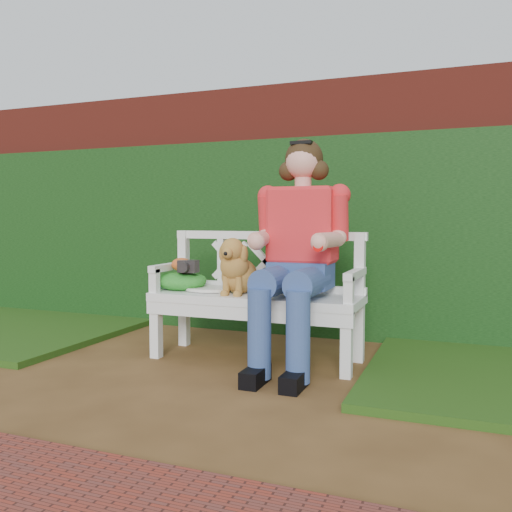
% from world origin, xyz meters
% --- Properties ---
extents(ground, '(60.00, 60.00, 0.00)m').
position_xyz_m(ground, '(0.00, 0.00, 0.00)').
color(ground, '#4B3118').
extents(brick_wall, '(10.00, 0.30, 2.20)m').
position_xyz_m(brick_wall, '(0.00, 1.90, 1.10)').
color(brick_wall, maroon).
rests_on(brick_wall, ground).
extents(ivy_hedge, '(10.00, 0.18, 1.70)m').
position_xyz_m(ivy_hedge, '(0.00, 1.68, 0.85)').
color(ivy_hedge, '#1D4D18').
rests_on(ivy_hedge, ground).
extents(garden_bench, '(1.60, 0.65, 0.48)m').
position_xyz_m(garden_bench, '(0.29, 0.73, 0.24)').
color(garden_bench, white).
rests_on(garden_bench, ground).
extents(seated_woman, '(0.70, 0.93, 1.62)m').
position_xyz_m(seated_woman, '(0.63, 0.71, 0.81)').
color(seated_woman, '#DE4470').
rests_on(seated_woman, ground).
extents(dog, '(0.32, 0.40, 0.41)m').
position_xyz_m(dog, '(0.18, 0.68, 0.68)').
color(dog, '#BA7651').
rests_on(dog, garden_bench).
extents(tennis_racket, '(0.75, 0.51, 0.03)m').
position_xyz_m(tennis_racket, '(-0.12, 0.74, 0.50)').
color(tennis_racket, white).
rests_on(tennis_racket, garden_bench).
extents(green_bag, '(0.42, 0.34, 0.14)m').
position_xyz_m(green_bag, '(-0.31, 0.72, 0.55)').
color(green_bag, '#227A1F').
rests_on(green_bag, garden_bench).
extents(camera_item, '(0.15, 0.12, 0.09)m').
position_xyz_m(camera_item, '(-0.23, 0.69, 0.66)').
color(camera_item, black).
rests_on(camera_item, green_bag).
extents(baseball_glove, '(0.17, 0.13, 0.10)m').
position_xyz_m(baseball_glove, '(-0.30, 0.73, 0.67)').
color(baseball_glove, '#C65422').
rests_on(baseball_glove, green_bag).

